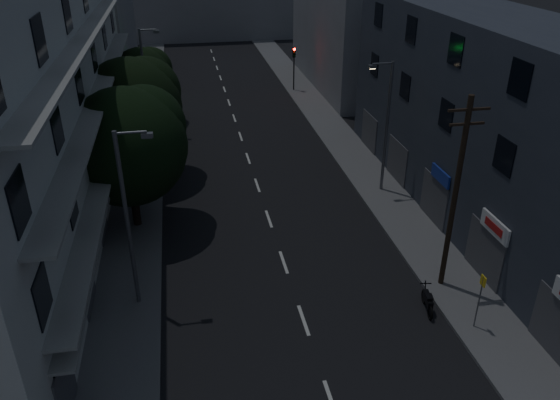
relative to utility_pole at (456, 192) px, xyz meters
name	(u,v)px	position (x,y,z in m)	size (l,w,h in m)	color
ground	(247,156)	(-6.87, 17.23, -4.87)	(160.00, 160.00, 0.00)	black
sidewalk_left	(141,162)	(-14.37, 17.23, -4.79)	(3.00, 90.00, 0.15)	#565659
sidewalk_right	(347,148)	(0.63, 17.23, -4.79)	(3.00, 90.00, 0.15)	#565659
lane_markings	(237,127)	(-6.87, 23.48, -4.86)	(0.15, 60.50, 0.01)	beige
building_left	(32,99)	(-18.84, 10.23, 2.13)	(7.00, 36.00, 14.00)	#B6B6B0
building_right	(492,123)	(5.13, 6.22, 0.63)	(6.19, 28.00, 11.00)	#2C303B
building_far_left	(94,1)	(-18.87, 40.23, 3.13)	(6.00, 20.00, 16.00)	slate
building_far_right	(344,19)	(5.13, 34.23, 1.63)	(6.00, 20.00, 13.00)	slate
building_far_end	(204,1)	(-6.87, 62.23, 0.13)	(24.00, 8.00, 10.00)	slate
tree_near	(128,142)	(-14.12, 8.33, 0.12)	(6.27, 6.27, 7.73)	black
tree_mid	(132,104)	(-14.26, 14.84, 0.14)	(6.32, 6.32, 7.77)	black
tree_far	(143,76)	(-14.12, 25.72, -0.88)	(4.95, 4.95, 6.13)	black
traffic_signal_far_right	(294,60)	(-0.15, 32.78, -1.77)	(0.28, 0.37, 4.10)	black
traffic_signal_far_left	(157,64)	(-13.20, 33.37, -1.77)	(0.28, 0.37, 4.10)	black
street_lamp_left_near	(129,213)	(-13.71, 1.19, -0.27)	(1.51, 0.25, 8.00)	slate
street_lamp_right	(385,121)	(0.56, 9.99, -0.27)	(1.51, 0.25, 8.00)	slate
street_lamp_left_far	(146,77)	(-13.70, 23.06, -0.27)	(1.51, 0.25, 8.00)	slate
utility_pole	(456,192)	(0.00, 0.00, 0.00)	(1.80, 0.24, 9.00)	black
bus_stop_sign	(481,292)	(0.01, -3.12, -2.98)	(0.06, 0.35, 2.52)	#595B60
motorcycle	(427,301)	(-1.40, -1.57, -4.42)	(0.57, 1.75, 1.13)	black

